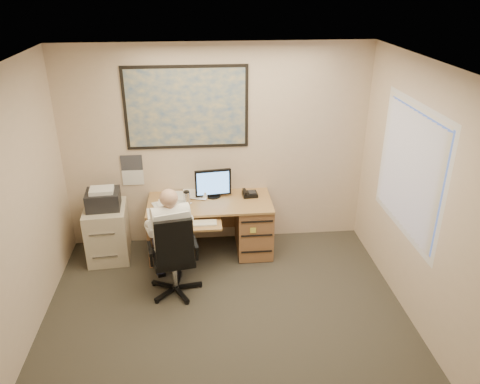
{
  "coord_description": "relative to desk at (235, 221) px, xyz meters",
  "views": [
    {
      "loc": [
        -0.23,
        -3.57,
        3.42
      ],
      "look_at": [
        0.22,
        1.3,
        1.14
      ],
      "focal_mm": 35.0,
      "sensor_mm": 36.0,
      "label": 1
    }
  ],
  "objects": [
    {
      "name": "room_shell",
      "position": [
        -0.21,
        -1.9,
        0.91
      ],
      "size": [
        4.0,
        4.5,
        2.7
      ],
      "color": "#343028",
      "rests_on": "ground"
    },
    {
      "name": "desk",
      "position": [
        0.0,
        0.0,
        0.0
      ],
      "size": [
        1.6,
        0.97,
        1.13
      ],
      "color": "#AC804A",
      "rests_on": "ground"
    },
    {
      "name": "world_map",
      "position": [
        -0.58,
        0.33,
        1.46
      ],
      "size": [
        1.56,
        0.03,
        1.06
      ],
      "primitive_type": "cube",
      "color": "#1E4C93",
      "rests_on": "room_shell"
    },
    {
      "name": "wall_calendar",
      "position": [
        -1.33,
        0.34,
        0.64
      ],
      "size": [
        0.28,
        0.01,
        0.42
      ],
      "primitive_type": "cube",
      "color": "white",
      "rests_on": "room_shell"
    },
    {
      "name": "window_blinds",
      "position": [
        1.76,
        -1.1,
        1.11
      ],
      "size": [
        0.06,
        1.4,
        1.3
      ],
      "primitive_type": null,
      "color": "#EEE6CE",
      "rests_on": "room_shell"
    },
    {
      "name": "filing_cabinet",
      "position": [
        -1.68,
        -0.02,
        -0.01
      ],
      "size": [
        0.56,
        0.66,
        1.0
      ],
      "rotation": [
        0.0,
        0.0,
        0.07
      ],
      "color": "beige",
      "rests_on": "ground"
    },
    {
      "name": "office_chair",
      "position": [
        -0.79,
        -0.91,
        -0.13
      ],
      "size": [
        0.73,
        0.73,
        1.06
      ],
      "rotation": [
        0.0,
        0.0,
        0.16
      ],
      "color": "black",
      "rests_on": "ground"
    },
    {
      "name": "person",
      "position": [
        -0.78,
        -0.83,
        0.21
      ],
      "size": [
        0.72,
        0.88,
        1.31
      ],
      "primitive_type": null,
      "rotation": [
        0.0,
        0.0,
        0.27
      ],
      "color": "white",
      "rests_on": "office_chair"
    }
  ]
}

